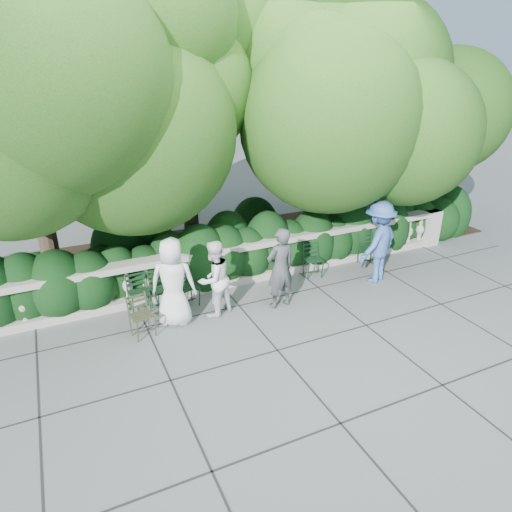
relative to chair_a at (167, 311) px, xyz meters
name	(u,v)px	position (x,y,z in m)	size (l,w,h in m)	color
ground	(277,318)	(1.97, -1.25, 0.00)	(90.00, 90.00, 0.00)	#585C61
balustrade	(242,264)	(1.97, 0.55, 0.49)	(12.00, 0.44, 1.00)	#9E998E
shrub_hedge	(223,263)	(1.97, 1.75, 0.00)	(15.00, 2.60, 1.70)	black
tree_canopy	(243,101)	(2.65, 1.94, 3.96)	(15.04, 6.52, 6.78)	#3F3023
chair_a	(167,311)	(0.00, 0.00, 0.00)	(0.44, 0.48, 0.84)	black
chair_b	(143,314)	(-0.49, 0.07, 0.00)	(0.44, 0.48, 0.84)	black
chair_d	(192,308)	(0.52, -0.13, 0.00)	(0.44, 0.48, 0.84)	black
chair_e	(315,279)	(3.64, -0.02, 0.00)	(0.44, 0.48, 0.84)	black
chair_f	(369,267)	(5.25, -0.03, 0.00)	(0.44, 0.48, 0.84)	black
chair_weathered	(147,339)	(-0.61, -0.88, 0.00)	(0.44, 0.48, 0.84)	black
person_businessman	(173,282)	(0.06, -0.52, 0.91)	(0.88, 0.58, 1.81)	white
person_woman_grey	(280,268)	(2.27, -0.81, 0.89)	(0.65, 0.42, 1.77)	#3E3F43
person_casual_man	(214,279)	(0.90, -0.53, 0.81)	(0.78, 0.61, 1.61)	white
person_older_blue	(378,242)	(4.90, -0.68, 0.98)	(1.26, 0.73, 1.96)	#375CA5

